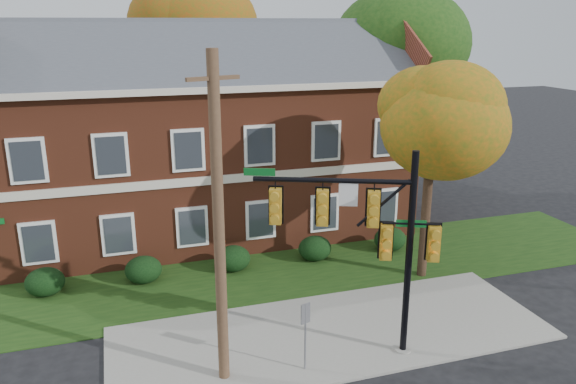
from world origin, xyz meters
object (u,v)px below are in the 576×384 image
object	(u,v)px
hedge_center	(233,259)
sign_post	(305,326)
hedge_right	(315,248)
traffic_signal	(370,231)
hedge_left	(143,270)
hedge_far_right	(390,239)
hedge_far_left	(45,282)
tree_near_right	(441,107)
tree_far_rear	(203,36)
apartment_building	(206,126)
tree_right_rear	(417,52)
utility_pole	(219,226)

from	to	relation	value
hedge_center	sign_post	world-z (taller)	sign_post
hedge_center	sign_post	distance (m)	7.39
hedge_right	sign_post	bearing A→B (deg)	-112.29
traffic_signal	sign_post	size ratio (longest dim) A/B	2.91
hedge_left	hedge_right	size ratio (longest dim) A/B	1.00
hedge_right	hedge_far_right	bearing A→B (deg)	0.00
hedge_far_left	traffic_signal	xyz separation A→B (m)	(9.59, -6.90, 3.36)
tree_near_right	traffic_signal	bearing A→B (deg)	-138.74
hedge_far_left	tree_far_rear	distance (m)	17.61
apartment_building	hedge_far_right	distance (m)	9.82
tree_right_rear	tree_far_rear	world-z (taller)	tree_far_rear
hedge_left	traffic_signal	distance (m)	9.80
hedge_left	tree_far_rear	world-z (taller)	tree_far_rear
hedge_far_right	hedge_left	bearing A→B (deg)	180.00
utility_pole	tree_far_rear	bearing A→B (deg)	64.48
apartment_building	hedge_center	world-z (taller)	apartment_building
hedge_left	tree_near_right	distance (m)	12.68
hedge_right	utility_pole	xyz separation A→B (m)	(-5.27, -6.96, 4.05)
hedge_far_left	hedge_far_right	bearing A→B (deg)	0.00
hedge_far_left	utility_pole	bearing A→B (deg)	-53.10
apartment_building	tree_near_right	xyz separation A→B (m)	(7.22, -8.09, 1.68)
sign_post	hedge_left	bearing A→B (deg)	98.66
apartment_building	hedge_left	distance (m)	7.73
tree_near_right	traffic_signal	size ratio (longest dim) A/B	1.37
hedge_left	traffic_signal	size ratio (longest dim) A/B	0.22
traffic_signal	sign_post	bearing A→B (deg)	-145.88
hedge_right	traffic_signal	world-z (taller)	traffic_signal
hedge_left	hedge_center	xyz separation A→B (m)	(3.50, 0.00, 0.00)
tree_near_right	tree_far_rear	distance (m)	17.12
tree_far_rear	sign_post	xyz separation A→B (m)	(-0.84, -20.41, -7.38)
tree_right_rear	utility_pole	distance (m)	18.84
traffic_signal	hedge_far_right	bearing A→B (deg)	80.13
tree_far_rear	tree_near_right	bearing A→B (deg)	-69.73
hedge_center	tree_right_rear	bearing A→B (deg)	28.37
hedge_right	traffic_signal	xyz separation A→B (m)	(-0.91, -6.90, 3.36)
hedge_left	tree_near_right	world-z (taller)	tree_near_right
hedge_far_right	traffic_signal	bearing A→B (deg)	-122.58
sign_post	hedge_right	bearing A→B (deg)	47.71
apartment_building	utility_pole	size ratio (longest dim) A/B	2.08
apartment_building	hedge_right	distance (m)	7.73
tree_right_rear	traffic_signal	xyz separation A→B (m)	(-8.72, -13.01, -4.23)
hedge_right	tree_right_rear	distance (m)	12.50
traffic_signal	apartment_building	bearing A→B (deg)	124.76
hedge_right	tree_near_right	size ratio (longest dim) A/B	0.16
hedge_far_left	hedge_left	bearing A→B (deg)	0.00
hedge_left	sign_post	xyz separation A→B (m)	(4.00, -7.32, 0.93)
hedge_far_left	hedge_center	distance (m)	7.00
hedge_left	hedge_far_left	bearing A→B (deg)	180.00
tree_far_rear	traffic_signal	size ratio (longest dim) A/B	1.84
hedge_left	tree_far_rear	distance (m)	16.25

